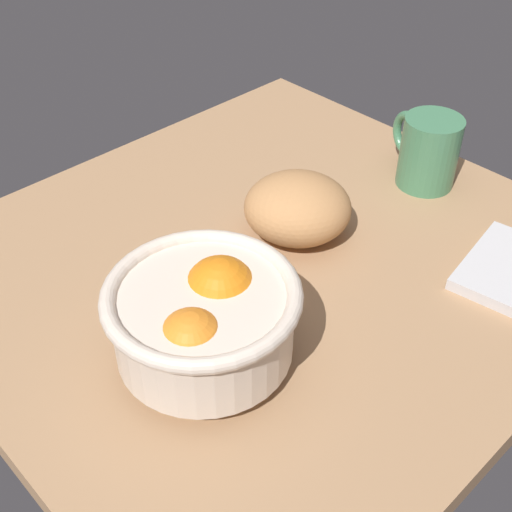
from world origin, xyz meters
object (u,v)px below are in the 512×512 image
at_px(fruit_bowl, 204,317).
at_px(napkin_folded, 507,268).
at_px(bread_loaf, 298,208).
at_px(mug, 427,151).

xyz_separation_m(fruit_bowl, napkin_folded, (0.34, -0.14, -0.05)).
relative_size(bread_loaf, napkin_folded, 0.95).
relative_size(napkin_folded, mug, 1.14).
height_order(bread_loaf, napkin_folded, bread_loaf).
relative_size(fruit_bowl, bread_loaf, 1.45).
bearing_deg(fruit_bowl, mug, 5.84).
bearing_deg(mug, napkin_folded, -116.10).
bearing_deg(mug, bread_loaf, 169.79).
bearing_deg(fruit_bowl, bread_loaf, 20.74).
distance_m(fruit_bowl, bread_loaf, 0.23).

